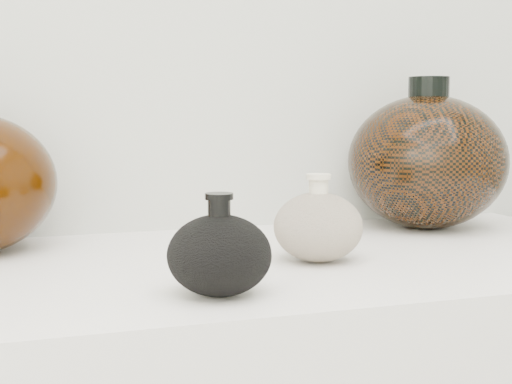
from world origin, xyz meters
name	(u,v)px	position (x,y,z in m)	size (l,w,h in m)	color
black_gourd_vase	(219,254)	(-0.03, 0.79, 0.94)	(0.14, 0.14, 0.10)	black
cream_gourd_vase	(318,226)	(0.13, 0.91, 0.94)	(0.11, 0.11, 0.11)	beige
right_round_pot	(427,161)	(0.39, 1.09, 1.01)	(0.28, 0.28, 0.24)	black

